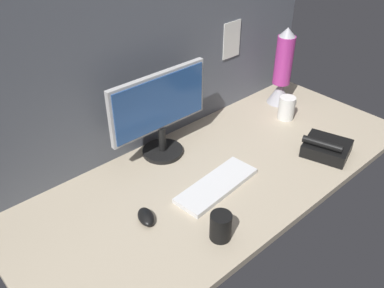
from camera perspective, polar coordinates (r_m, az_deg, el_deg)
name	(u,v)px	position (r cm, az deg, el deg)	size (l,w,h in cm)	color
ground_plane	(219,170)	(174.22, 3.85, -3.70)	(180.00, 80.00, 3.00)	tan
cubicle_wall_back	(161,57)	(178.50, -4.39, 12.07)	(180.00, 5.50, 76.48)	#565B66
monitor	(160,110)	(170.86, -4.52, 4.73)	(47.63, 18.00, 38.00)	black
keyboard	(217,185)	(162.68, 3.48, -5.78)	(37.00, 13.00, 2.00)	silver
mouse	(146,217)	(149.29, -6.46, -10.09)	(5.60, 9.60, 3.40)	black
mug_ceramic_white	(287,108)	(209.44, 13.13, 4.96)	(11.88, 7.98, 11.78)	white
mug_black_travel	(221,226)	(140.69, 4.03, -11.43)	(7.54, 7.54, 10.19)	black
lava_lamp	(282,73)	(219.02, 12.51, 9.72)	(12.54, 12.54, 41.05)	#A5A5AD
desk_phone	(326,148)	(188.65, 18.27, -0.51)	(21.93, 23.24, 8.80)	black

